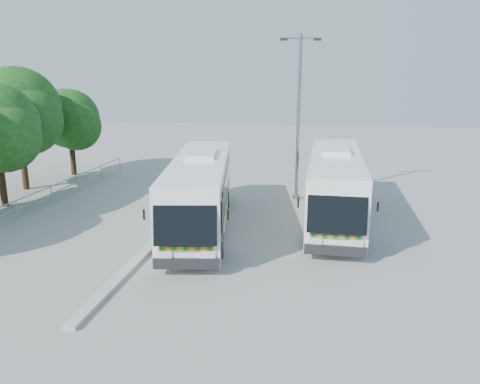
% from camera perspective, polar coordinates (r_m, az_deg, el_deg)
% --- Properties ---
extents(ground, '(100.00, 100.00, 0.00)m').
position_cam_1_polar(ground, '(18.35, -4.45, -7.73)').
color(ground, gray).
rests_on(ground, ground).
extents(kerb_divider, '(0.40, 16.00, 0.15)m').
position_cam_1_polar(kerb_divider, '(20.75, -9.30, -5.04)').
color(kerb_divider, '#B2B2AD').
rests_on(kerb_divider, ground).
extents(railing, '(0.06, 22.00, 1.00)m').
position_cam_1_polar(railing, '(25.70, -24.35, -0.86)').
color(railing, gray).
rests_on(railing, ground).
extents(tree_far_d, '(5.62, 5.30, 7.33)m').
position_cam_1_polar(tree_far_d, '(30.87, -25.34, 9.04)').
color(tree_far_d, '#382314').
rests_on(tree_far_d, ground).
extents(tree_far_e, '(4.54, 4.28, 5.92)m').
position_cam_1_polar(tree_far_e, '(34.38, -19.97, 8.36)').
color(tree_far_e, '#382314').
rests_on(tree_far_e, ground).
extents(coach_main, '(4.12, 11.66, 3.17)m').
position_cam_1_polar(coach_main, '(21.28, -4.87, 0.25)').
color(coach_main, white).
rests_on(coach_main, ground).
extents(coach_adjacent, '(2.54, 11.47, 3.18)m').
position_cam_1_polar(coach_adjacent, '(22.77, 11.48, 0.93)').
color(coach_adjacent, white).
rests_on(coach_adjacent, ground).
extents(lamppost, '(2.17, 0.59, 8.90)m').
position_cam_1_polar(lamppost, '(25.87, 7.15, 9.76)').
color(lamppost, gray).
rests_on(lamppost, ground).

